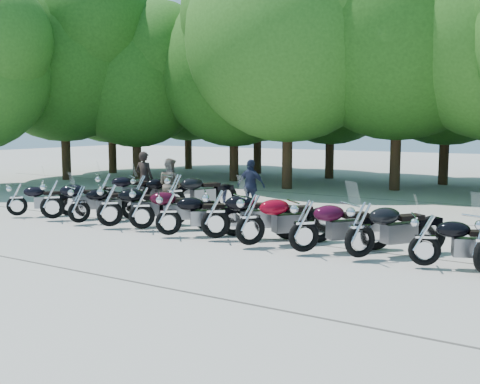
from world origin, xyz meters
The scene contains 28 objects.
ground centered at (0.00, 0.00, 0.00)m, with size 90.00×90.00×0.00m, color gray.
tree_0 centered at (-15.42, 12.98, 5.45)m, with size 7.50×7.50×9.21m.
tree_1 centered at (-12.04, 11.24, 5.06)m, with size 6.97×6.97×8.55m.
tree_2 centered at (-7.25, 12.84, 5.31)m, with size 7.31×7.31×8.97m.
tree_3 centered at (-3.57, 11.24, 6.32)m, with size 8.70×8.70×10.67m.
tree_4 centered at (0.54, 13.09, 6.64)m, with size 9.13×9.13×11.20m.
tree_9 centered at (-13.53, 17.59, 5.52)m, with size 7.59×7.59×9.32m.
tree_10 centered at (-8.29, 16.97, 5.66)m, with size 7.78×7.78×9.55m.
tree_11 centered at (-3.76, 16.43, 5.49)m, with size 7.56×7.56×9.28m.
tree_12 centered at (1.80, 16.47, 5.72)m, with size 7.88×7.88×9.67m.
tree_17 centered at (-14.68, 9.00, 6.04)m, with size 8.31×8.31×10.20m.
motorcycle_0 centered at (-7.08, 0.36, 0.58)m, with size 0.63×2.07×1.17m, color black, non-canonical shape.
motorcycle_1 centered at (-5.70, 0.51, 0.67)m, with size 0.72×2.36×1.33m, color black, non-canonical shape.
motorcycle_2 centered at (-4.56, 0.46, 0.62)m, with size 0.67×2.19×1.24m, color black, non-canonical shape.
motorcycle_3 centered at (-3.42, 0.47, 0.67)m, with size 0.73×2.39×1.35m, color black, non-canonical shape.
motorcycle_4 centered at (-2.47, 0.66, 0.66)m, with size 0.71×2.32×1.31m, color #330615, non-canonical shape.
motorcycle_5 centered at (-1.37, 0.38, 0.63)m, with size 0.68×2.24×1.26m, color black, non-canonical shape.
motorcycle_6 centered at (-0.16, 0.65, 0.70)m, with size 0.75×2.46×1.39m, color black, non-canonical shape.
motorcycle_7 centered at (0.93, 0.41, 0.69)m, with size 0.75×2.45×1.38m, color maroon, non-canonical shape.
motorcycle_8 centered at (2.24, 0.43, 0.67)m, with size 0.73×2.38×1.35m, color #35071D, non-canonical shape.
motorcycle_9 centered at (3.43, 0.56, 0.69)m, with size 0.74×2.43×1.37m, color black, non-canonical shape.
motorcycle_10 centered at (4.71, 0.60, 0.60)m, with size 0.65×2.14×1.21m, color black, non-canonical shape.
motorcycle_13 centered at (-6.12, 3.03, 0.66)m, with size 0.71×2.34×1.32m, color black, non-canonical shape.
motorcycle_14 centered at (-4.89, 3.34, 0.64)m, with size 0.69×2.27×1.28m, color black, non-canonical shape.
motorcycle_15 centered at (-3.41, 3.25, 0.71)m, with size 0.76×2.50×1.41m, color black, non-canonical shape.
rider_0 centered at (-5.56, 4.33, 0.92)m, with size 0.67×0.44×1.84m, color black.
rider_1 centered at (-4.00, 3.77, 0.84)m, with size 0.82×0.64×1.69m, color brown.
rider_2 centered at (-1.64, 4.86, 0.84)m, with size 0.98×0.41×1.67m, color #1A2137.
Camera 1 is at (7.17, -10.27, 2.79)m, focal length 42.00 mm.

